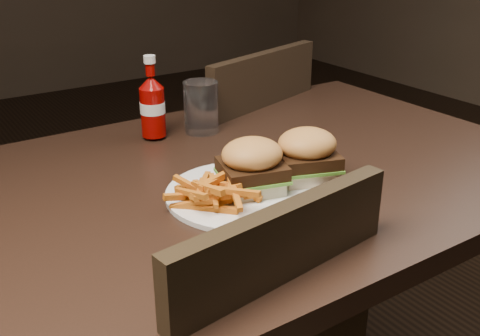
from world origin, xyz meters
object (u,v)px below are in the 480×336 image
dining_table (249,178)px  ketchup_bottle (153,112)px  tumbler (201,108)px  plate (243,194)px  chair_far (211,194)px

dining_table → ketchup_bottle: ketchup_bottle is taller
dining_table → tumbler: size_ratio=9.92×
dining_table → plate: bearing=-129.1°
plate → tumbler: 0.35m
dining_table → ketchup_bottle: bearing=106.3°
dining_table → plate: (-0.07, -0.09, 0.03)m
dining_table → chair_far: dining_table is taller
tumbler → chair_far: bearing=56.5°
chair_far → tumbler: tumbler is taller
ketchup_bottle → chair_far: bearing=41.0°
tumbler → plate: bearing=-108.2°
plate → ketchup_bottle: 0.35m
plate → tumbler: tumbler is taller
dining_table → tumbler: 0.25m
dining_table → chair_far: (0.21, 0.51, -0.30)m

